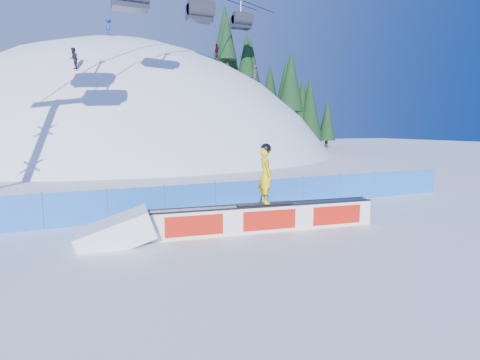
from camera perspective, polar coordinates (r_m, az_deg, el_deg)
name	(u,v)px	position (r m, az deg, el deg)	size (l,w,h in m)	color
ground	(299,242)	(11.30, 9.00, -9.27)	(160.00, 160.00, 0.00)	white
snow_hill	(131,283)	(55.66, -16.21, -14.84)	(64.00, 64.00, 64.00)	white
treeline	(283,76)	(56.68, 6.54, 15.44)	(20.93, 12.92, 21.35)	black
safety_fence	(239,196)	(15.03, -0.20, -2.46)	(22.05, 0.05, 1.30)	blue
rail_box	(267,218)	(12.19, 4.15, -5.75)	(7.44, 1.42, 0.89)	white
snow_ramp	(117,243)	(11.57, -18.23, -9.16)	(2.09, 1.40, 0.79)	white
snowboarder	(266,175)	(11.91, 3.92, 0.83)	(1.89, 0.73, 1.95)	black
distant_skiers	(160,49)	(40.90, -12.10, 18.90)	(19.34, 11.46, 6.81)	black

